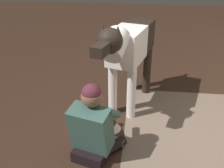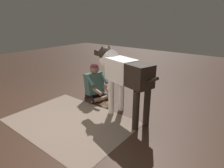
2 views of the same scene
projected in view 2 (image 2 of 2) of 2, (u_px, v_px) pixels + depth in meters
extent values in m
plane|color=#362218|center=(82.00, 113.00, 3.80)|extent=(16.17, 16.17, 0.00)
cube|color=#776355|center=(70.00, 121.00, 3.49)|extent=(2.22, 1.56, 0.01)
cube|color=black|center=(94.00, 95.00, 4.54)|extent=(0.33, 0.39, 0.12)
cylinder|color=black|center=(103.00, 95.00, 4.51)|extent=(0.41, 0.17, 0.11)
cylinder|color=brown|center=(104.00, 98.00, 4.35)|extent=(0.17, 0.37, 0.09)
cylinder|color=black|center=(91.00, 98.00, 4.33)|extent=(0.37, 0.35, 0.11)
cylinder|color=brown|center=(97.00, 100.00, 4.26)|extent=(0.21, 0.37, 0.09)
cube|color=#385A52|center=(94.00, 83.00, 4.41)|extent=(0.40, 0.47, 0.51)
cylinder|color=#385A52|center=(104.00, 78.00, 4.35)|extent=(0.30, 0.16, 0.24)
cylinder|color=brown|center=(107.00, 89.00, 4.24)|extent=(0.27, 0.18, 0.12)
cylinder|color=#385A52|center=(90.00, 81.00, 4.16)|extent=(0.30, 0.16, 0.24)
cylinder|color=brown|center=(97.00, 91.00, 4.10)|extent=(0.28, 0.11, 0.12)
sphere|color=brown|center=(94.00, 69.00, 4.27)|extent=(0.21, 0.21, 0.21)
sphere|color=#55242F|center=(94.00, 67.00, 4.26)|extent=(0.19, 0.19, 0.19)
cylinder|color=white|center=(111.00, 97.00, 3.68)|extent=(0.11, 0.11, 0.70)
cylinder|color=white|center=(121.00, 94.00, 3.82)|extent=(0.11, 0.11, 0.70)
cylinder|color=black|center=(136.00, 110.00, 3.14)|extent=(0.11, 0.11, 0.70)
cylinder|color=black|center=(147.00, 107.00, 3.28)|extent=(0.11, 0.11, 0.70)
cube|color=white|center=(122.00, 70.00, 3.46)|extent=(0.64, 0.50, 0.41)
cube|color=black|center=(138.00, 75.00, 3.13)|extent=(0.56, 0.47, 0.39)
cylinder|color=white|center=(109.00, 59.00, 3.71)|extent=(0.46, 0.36, 0.38)
sphere|color=black|center=(105.00, 53.00, 3.79)|extent=(0.27, 0.27, 0.27)
cube|color=black|center=(99.00, 53.00, 3.97)|extent=(0.23, 0.17, 0.11)
cone|color=black|center=(102.00, 49.00, 3.70)|extent=(0.12, 0.12, 0.12)
cone|color=black|center=(109.00, 48.00, 3.79)|extent=(0.12, 0.12, 0.12)
cylinder|color=black|center=(149.00, 82.00, 2.94)|extent=(0.36, 0.15, 0.24)
cylinder|color=white|center=(107.00, 105.00, 4.14)|extent=(0.24, 0.24, 0.01)
cylinder|color=tan|center=(107.00, 103.00, 4.14)|extent=(0.18, 0.06, 0.05)
cylinder|color=tan|center=(106.00, 104.00, 4.11)|extent=(0.18, 0.06, 0.05)
cylinder|color=#AD4438|center=(107.00, 103.00, 4.13)|extent=(0.19, 0.05, 0.04)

